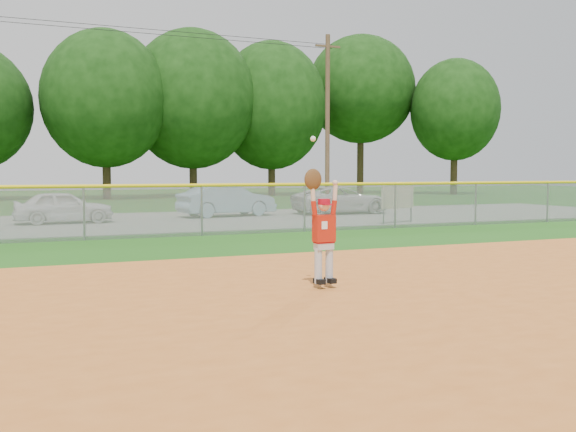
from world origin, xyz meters
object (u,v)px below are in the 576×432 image
Objects in this scene: car_white_b at (341,200)px; sponsor_sign at (398,197)px; car_white_a at (64,207)px; car_blue at (227,200)px; ballplayer at (322,227)px.

car_white_b is 2.66× the size of sponsor_sign.
sponsor_sign reaches higher than car_white_a.
car_white_a is at bearing 95.73° from car_white_b.
car_white_b is at bearing 84.12° from sponsor_sign.
car_blue is at bearing 88.40° from car_white_b.
ballplayer is (3.03, -15.33, 0.40)m from car_white_a.
ballplayer reaches higher than car_white_b.
ballplayer reaches higher than sponsor_sign.
car_blue is 16.84m from ballplayer.
car_blue is 7.47m from sponsor_sign.
car_white_b is at bearing 61.77° from ballplayer.
car_blue is at bearing -82.02° from car_white_a.
sponsor_sign is 13.37m from ballplayer.
ballplayer is at bearing -170.76° from car_white_a.
sponsor_sign is at bearing -151.95° from car_blue.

